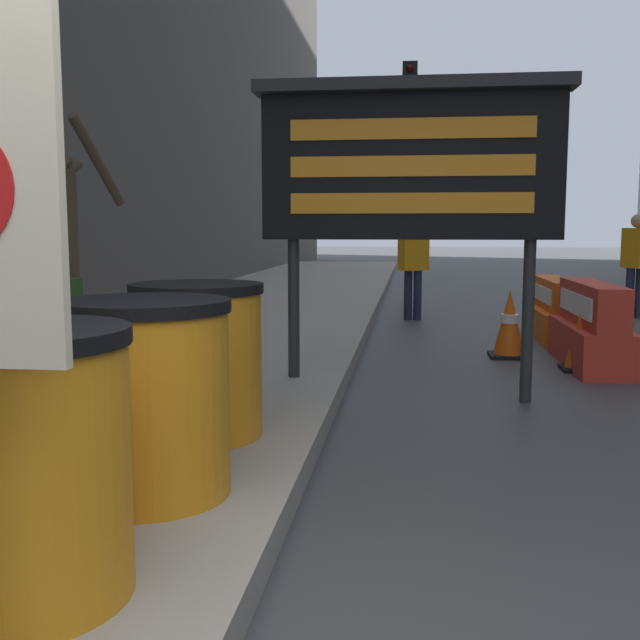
{
  "coord_description": "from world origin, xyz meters",
  "views": [
    {
      "loc": [
        0.58,
        -1.64,
        1.46
      ],
      "look_at": [
        -0.62,
        8.16,
        0.25
      ],
      "focal_mm": 42.0,
      "sensor_mm": 36.0,
      "label": 1
    }
  ],
  "objects_px": {
    "traffic_cone_far": "(580,341)",
    "traffic_light_near_curb": "(409,133)",
    "jersey_barrier_orange_far": "(554,312)",
    "barrel_drum_middle": "(147,397)",
    "pedestrian_passerby": "(413,259)",
    "pedestrian_worker": "(636,257)",
    "message_board": "(411,164)",
    "barrel_drum_foreground": "(14,464)",
    "traffic_cone_near": "(602,318)",
    "barrel_drum_back": "(198,360)",
    "jersey_barrier_red_striped": "(591,329)",
    "traffic_cone_mid": "(509,324)"
  },
  "relations": [
    {
      "from": "barrel_drum_middle",
      "to": "traffic_cone_mid",
      "type": "bearing_deg",
      "value": 65.55
    },
    {
      "from": "barrel_drum_back",
      "to": "traffic_light_near_curb",
      "type": "relative_size",
      "value": 0.21
    },
    {
      "from": "message_board",
      "to": "traffic_light_near_curb",
      "type": "height_order",
      "value": "traffic_light_near_curb"
    },
    {
      "from": "pedestrian_worker",
      "to": "pedestrian_passerby",
      "type": "relative_size",
      "value": 1.03
    },
    {
      "from": "traffic_light_near_curb",
      "to": "message_board",
      "type": "bearing_deg",
      "value": -89.57
    },
    {
      "from": "barrel_drum_back",
      "to": "traffic_cone_far",
      "type": "height_order",
      "value": "barrel_drum_back"
    },
    {
      "from": "jersey_barrier_red_striped",
      "to": "jersey_barrier_orange_far",
      "type": "distance_m",
      "value": 2.12
    },
    {
      "from": "jersey_barrier_orange_far",
      "to": "traffic_cone_far",
      "type": "bearing_deg",
      "value": -94.16
    },
    {
      "from": "traffic_cone_mid",
      "to": "jersey_barrier_orange_far",
      "type": "bearing_deg",
      "value": 64.49
    },
    {
      "from": "traffic_cone_near",
      "to": "pedestrian_passerby",
      "type": "distance_m",
      "value": 3.49
    },
    {
      "from": "barrel_drum_back",
      "to": "pedestrian_passerby",
      "type": "xyz_separation_m",
      "value": [
        1.34,
        7.61,
        0.33
      ]
    },
    {
      "from": "barrel_drum_foreground",
      "to": "jersey_barrier_orange_far",
      "type": "relative_size",
      "value": 0.52
    },
    {
      "from": "traffic_light_near_curb",
      "to": "pedestrian_worker",
      "type": "relative_size",
      "value": 2.68
    },
    {
      "from": "message_board",
      "to": "traffic_cone_mid",
      "type": "distance_m",
      "value": 3.01
    },
    {
      "from": "barrel_drum_foreground",
      "to": "traffic_cone_near",
      "type": "height_order",
      "value": "barrel_drum_foreground"
    },
    {
      "from": "traffic_cone_mid",
      "to": "pedestrian_passerby",
      "type": "bearing_deg",
      "value": 107.6
    },
    {
      "from": "jersey_barrier_red_striped",
      "to": "traffic_cone_near",
      "type": "height_order",
      "value": "jersey_barrier_red_striped"
    },
    {
      "from": "barrel_drum_back",
      "to": "barrel_drum_middle",
      "type": "bearing_deg",
      "value": -87.14
    },
    {
      "from": "barrel_drum_back",
      "to": "traffic_cone_far",
      "type": "distance_m",
      "value": 4.61
    },
    {
      "from": "traffic_cone_far",
      "to": "traffic_light_near_curb",
      "type": "distance_m",
      "value": 7.57
    },
    {
      "from": "barrel_drum_back",
      "to": "message_board",
      "type": "relative_size",
      "value": 0.36
    },
    {
      "from": "traffic_light_near_curb",
      "to": "barrel_drum_foreground",
      "type": "bearing_deg",
      "value": -95.95
    },
    {
      "from": "pedestrian_passerby",
      "to": "barrel_drum_middle",
      "type": "bearing_deg",
      "value": 53.07
    },
    {
      "from": "jersey_barrier_orange_far",
      "to": "traffic_cone_mid",
      "type": "distance_m",
      "value": 1.85
    },
    {
      "from": "message_board",
      "to": "jersey_barrier_orange_far",
      "type": "bearing_deg",
      "value": 63.9
    },
    {
      "from": "traffic_cone_mid",
      "to": "barrel_drum_foreground",
      "type": "bearing_deg",
      "value": -111.5
    },
    {
      "from": "traffic_cone_near",
      "to": "traffic_cone_mid",
      "type": "bearing_deg",
      "value": -143.82
    },
    {
      "from": "jersey_barrier_orange_far",
      "to": "pedestrian_worker",
      "type": "distance_m",
      "value": 3.11
    },
    {
      "from": "jersey_barrier_orange_far",
      "to": "pedestrian_worker",
      "type": "height_order",
      "value": "pedestrian_worker"
    },
    {
      "from": "message_board",
      "to": "traffic_cone_near",
      "type": "height_order",
      "value": "message_board"
    },
    {
      "from": "traffic_cone_far",
      "to": "traffic_light_near_curb",
      "type": "height_order",
      "value": "traffic_light_near_curb"
    },
    {
      "from": "barrel_drum_foreground",
      "to": "message_board",
      "type": "relative_size",
      "value": 0.36
    },
    {
      "from": "jersey_barrier_red_striped",
      "to": "pedestrian_worker",
      "type": "distance_m",
      "value": 4.97
    },
    {
      "from": "message_board",
      "to": "traffic_cone_near",
      "type": "relative_size",
      "value": 3.57
    },
    {
      "from": "traffic_cone_far",
      "to": "pedestrian_worker",
      "type": "distance_m",
      "value": 5.32
    },
    {
      "from": "traffic_cone_far",
      "to": "pedestrian_passerby",
      "type": "relative_size",
      "value": 0.39
    },
    {
      "from": "pedestrian_passerby",
      "to": "barrel_drum_foreground",
      "type": "bearing_deg",
      "value": 53.42
    },
    {
      "from": "barrel_drum_foreground",
      "to": "traffic_cone_far",
      "type": "relative_size",
      "value": 1.48
    },
    {
      "from": "traffic_cone_near",
      "to": "pedestrian_passerby",
      "type": "relative_size",
      "value": 0.45
    },
    {
      "from": "traffic_light_near_curb",
      "to": "pedestrian_worker",
      "type": "height_order",
      "value": "traffic_light_near_curb"
    },
    {
      "from": "jersey_barrier_red_striped",
      "to": "pedestrian_worker",
      "type": "xyz_separation_m",
      "value": [
        1.74,
        4.61,
        0.61
      ]
    },
    {
      "from": "traffic_light_near_curb",
      "to": "pedestrian_worker",
      "type": "bearing_deg",
      "value": -25.88
    },
    {
      "from": "barrel_drum_middle",
      "to": "barrel_drum_back",
      "type": "height_order",
      "value": "same"
    },
    {
      "from": "barrel_drum_middle",
      "to": "traffic_cone_near",
      "type": "height_order",
      "value": "barrel_drum_middle"
    },
    {
      "from": "jersey_barrier_orange_far",
      "to": "traffic_light_near_curb",
      "type": "height_order",
      "value": "traffic_light_near_curb"
    },
    {
      "from": "barrel_drum_middle",
      "to": "traffic_light_near_curb",
      "type": "bearing_deg",
      "value": 83.98
    },
    {
      "from": "message_board",
      "to": "traffic_cone_near",
      "type": "bearing_deg",
      "value": 53.28
    },
    {
      "from": "message_board",
      "to": "traffic_cone_far",
      "type": "distance_m",
      "value": 2.87
    },
    {
      "from": "message_board",
      "to": "pedestrian_passerby",
      "type": "distance_m",
      "value": 5.8
    },
    {
      "from": "barrel_drum_middle",
      "to": "pedestrian_passerby",
      "type": "distance_m",
      "value": 8.77
    }
  ]
}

